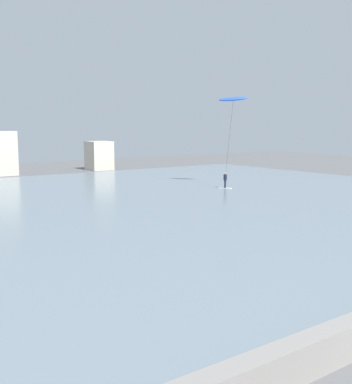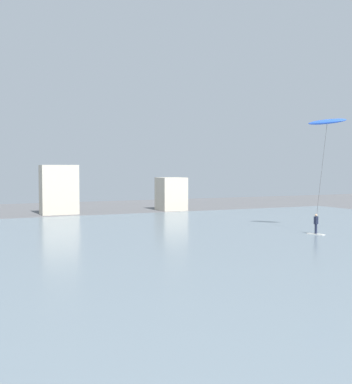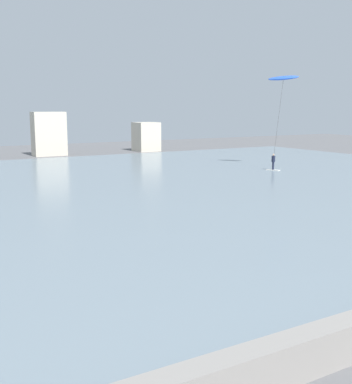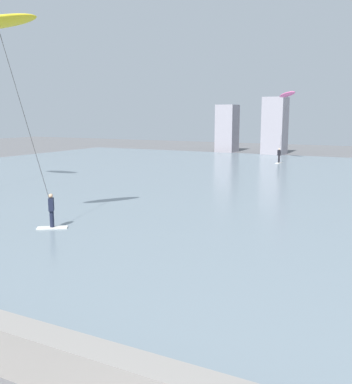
% 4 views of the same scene
% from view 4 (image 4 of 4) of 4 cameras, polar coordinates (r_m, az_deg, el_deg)
% --- Properties ---
extents(water_bay, '(84.00, 52.00, 0.10)m').
position_cam_4_polar(water_bay, '(33.34, 21.79, 0.04)').
color(water_bay, slate).
rests_on(water_bay, ground).
extents(far_shore_buildings, '(44.13, 5.43, 7.71)m').
position_cam_4_polar(far_shore_buildings, '(61.67, 21.40, 7.21)').
color(far_shore_buildings, gray).
rests_on(far_shore_buildings, ground).
extents(kitesurfer_pink, '(2.84, 5.28, 8.01)m').
position_cam_4_polar(kitesurfer_pink, '(52.65, 14.05, 11.37)').
color(kitesurfer_pink, silver).
rests_on(kitesurfer_pink, water_bay).
extents(kitesurfer_yellow, '(3.51, 3.44, 9.78)m').
position_cam_4_polar(kitesurfer_yellow, '(21.32, -21.46, 17.70)').
color(kitesurfer_yellow, silver).
rests_on(kitesurfer_yellow, water_bay).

